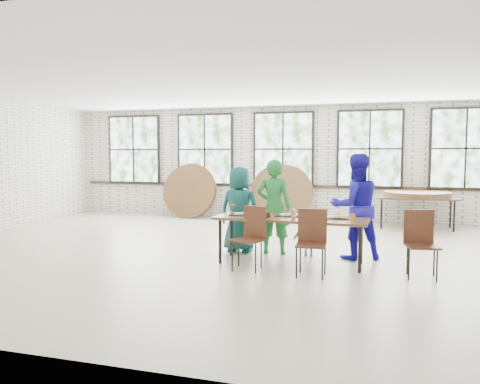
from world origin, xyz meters
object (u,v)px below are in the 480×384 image
Objects in this scene: chair_near_right at (312,236)px; storage_table at (417,199)px; dining_table at (291,221)px; chair_near_left at (251,232)px.

chair_near_right reaches higher than storage_table.
dining_table is 0.73m from chair_near_left.
dining_table is 0.74m from chair_near_right.
chair_near_right is at bearing -112.19° from storage_table.
chair_near_left is at bearing -132.90° from dining_table.
dining_table is 2.57× the size of chair_near_right.
chair_near_left is 5.54m from storage_table.
chair_near_right is 5.24m from storage_table.
storage_table is (2.19, 4.33, -0.00)m from dining_table.
dining_table is at bearing 67.46° from chair_near_left.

